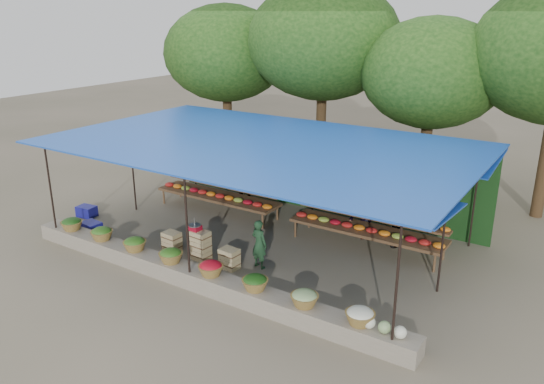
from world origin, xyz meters
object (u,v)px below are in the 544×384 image
Objects in this scene: blue_crate_back at (87,211)px; crate_counter at (200,248)px; weighing_scale at (195,227)px; blue_crate_front at (91,228)px; vendor_seated at (259,244)px.

crate_counter is at bearing -11.12° from blue_crate_back.
blue_crate_front is at bearing -173.48° from weighing_scale.
crate_counter is 4.89m from blue_crate_back.
vendor_seated reaches higher than weighing_scale.
vendor_seated is 6.40m from blue_crate_back.
vendor_seated is at bearing 14.89° from weighing_scale.
blue_crate_back is (-4.72, 0.39, -0.68)m from weighing_scale.
blue_crate_front is at bearing -40.28° from blue_crate_back.
weighing_scale is (-0.14, 0.00, 0.54)m from crate_counter.
crate_counter is at bearing 11.99° from blue_crate_front.
blue_crate_front is 1.02× the size of blue_crate_back.
blue_crate_back is at bearing 152.01° from blue_crate_front.
vendor_seated is at bearing 14.96° from blue_crate_front.
weighing_scale is 1.73m from vendor_seated.
blue_crate_back is (-1.19, 0.79, -0.00)m from blue_crate_front.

